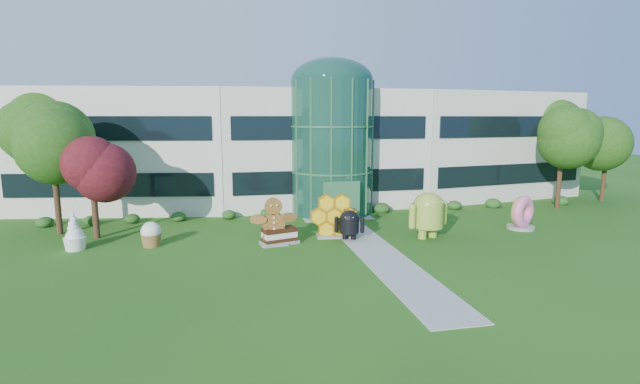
{
  "coord_description": "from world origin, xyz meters",
  "views": [
    {
      "loc": [
        -7.85,
        -21.64,
        7.18
      ],
      "look_at": [
        -2.14,
        6.0,
        2.6
      ],
      "focal_mm": 26.0,
      "sensor_mm": 36.0,
      "label": 1
    }
  ],
  "objects": [
    {
      "name": "honeycomb",
      "position": [
        -1.52,
        4.81,
        1.19
      ],
      "size": [
        3.14,
        1.41,
        2.39
      ],
      "primitive_type": null,
      "rotation": [
        0.0,
        0.0,
        -0.11
      ],
      "color": "yellow",
      "rests_on": "ground"
    },
    {
      "name": "ice_cream_sandwich",
      "position": [
        -4.92,
        3.98,
        0.47
      ],
      "size": [
        2.32,
        1.61,
        0.94
      ],
      "primitive_type": null,
      "rotation": [
        0.0,
        0.0,
        0.29
      ],
      "color": "black",
      "rests_on": "ground"
    },
    {
      "name": "walkway",
      "position": [
        0.0,
        2.0,
        0.02
      ],
      "size": [
        2.4,
        20.0,
        0.04
      ],
      "primitive_type": "cube",
      "color": "#9E9E93",
      "rests_on": "ground"
    },
    {
      "name": "android_green",
      "position": [
        3.97,
        3.55,
        1.63
      ],
      "size": [
        3.28,
        2.6,
        3.26
      ],
      "primitive_type": null,
      "rotation": [
        0.0,
        0.0,
        0.26
      ],
      "color": "#95B53A",
      "rests_on": "ground"
    },
    {
      "name": "atrium",
      "position": [
        0.0,
        12.0,
        4.9
      ],
      "size": [
        6.0,
        6.0,
        9.8
      ],
      "primitive_type": "cylinder",
      "color": "#194738",
      "rests_on": "ground"
    },
    {
      "name": "building",
      "position": [
        0.0,
        18.0,
        4.65
      ],
      "size": [
        46.0,
        15.0,
        9.3
      ],
      "primitive_type": null,
      "color": "beige",
      "rests_on": "ground"
    },
    {
      "name": "ground",
      "position": [
        0.0,
        0.0,
        0.0
      ],
      "size": [
        140.0,
        140.0,
        0.0
      ],
      "primitive_type": "plane",
      "color": "#215114",
      "rests_on": "ground"
    },
    {
      "name": "froyo",
      "position": [
        -16.0,
        5.06,
        1.06
      ],
      "size": [
        1.29,
        1.29,
        2.11
      ],
      "primitive_type": null,
      "rotation": [
        0.0,
        0.0,
        -0.05
      ],
      "color": "white",
      "rests_on": "ground"
    },
    {
      "name": "trees_backdrop",
      "position": [
        0.0,
        13.0,
        4.2
      ],
      "size": [
        52.0,
        8.0,
        8.4
      ],
      "primitive_type": null,
      "color": "#1E4711",
      "rests_on": "ground"
    },
    {
      "name": "tree_red",
      "position": [
        -15.5,
        7.5,
        3.0
      ],
      "size": [
        4.0,
        4.0,
        6.0
      ],
      "primitive_type": null,
      "color": "#3F0C14",
      "rests_on": "ground"
    },
    {
      "name": "android_black",
      "position": [
        -0.77,
        4.05,
        1.05
      ],
      "size": [
        2.11,
        1.7,
        2.09
      ],
      "primitive_type": null,
      "rotation": [
        0.0,
        0.0,
        -0.28
      ],
      "color": "black",
      "rests_on": "ground"
    },
    {
      "name": "donut",
      "position": [
        10.83,
        4.39,
        1.11
      ],
      "size": [
        2.38,
        1.9,
        2.23
      ],
      "primitive_type": null,
      "rotation": [
        0.0,
        0.0,
        0.48
      ],
      "color": "#EF5B94",
      "rests_on": "ground"
    },
    {
      "name": "cupcake",
      "position": [
        -12.02,
        4.94,
        0.71
      ],
      "size": [
        1.46,
        1.46,
        1.42
      ],
      "primitive_type": null,
      "rotation": [
        0.0,
        0.0,
        0.28
      ],
      "color": "white",
      "rests_on": "ground"
    },
    {
      "name": "gingerbread",
      "position": [
        -5.25,
        3.86,
        1.37
      ],
      "size": [
        3.07,
        1.44,
        2.74
      ],
      "primitive_type": null,
      "rotation": [
        0.0,
        0.0,
        0.1
      ],
      "color": "brown",
      "rests_on": "ground"
    }
  ]
}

